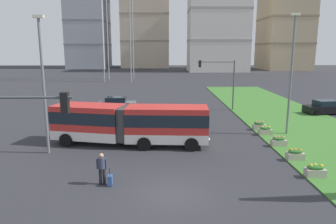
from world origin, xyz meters
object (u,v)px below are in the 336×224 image
at_px(streetlight_median, 291,70).
at_px(traffic_light_near_left, 11,137).
at_px(rolling_suitcase, 110,180).
at_px(flower_planter_0, 315,170).
at_px(flower_planter_1, 295,154).
at_px(pedestrian_crossing, 102,167).
at_px(flower_planter_2, 279,141).
at_px(apartment_tower_westcentre, 145,3).
at_px(apartment_tower_centre, 218,11).
at_px(articulated_bus, 130,123).
at_px(car_grey_wagon, 117,104).
at_px(flower_planter_4, 259,125).
at_px(car_black_sedan, 325,107).
at_px(flower_planter_3, 265,130).
at_px(apartment_tower_west, 88,11).
at_px(streetlight_left, 43,80).
at_px(traffic_light_far_right, 221,76).

bearing_deg(streetlight_median, traffic_light_near_left, -139.12).
relative_size(rolling_suitcase, flower_planter_0, 0.88).
height_order(flower_planter_1, traffic_light_near_left, traffic_light_near_left).
height_order(pedestrian_crossing, flower_planter_1, pedestrian_crossing).
relative_size(flower_planter_2, apartment_tower_westcentre, 0.02).
bearing_deg(apartment_tower_centre, streetlight_median, -95.03).
height_order(articulated_bus, car_grey_wagon, articulated_bus).
relative_size(flower_planter_1, apartment_tower_westcentre, 0.02).
relative_size(flower_planter_4, streetlight_median, 0.11).
bearing_deg(flower_planter_2, flower_planter_4, 90.00).
distance_m(car_black_sedan, flower_planter_3, 12.84).
relative_size(articulated_bus, apartment_tower_centre, 0.31).
bearing_deg(apartment_tower_west, pedestrian_crossing, -76.64).
bearing_deg(flower_planter_2, car_grey_wagon, 134.45).
height_order(articulated_bus, streetlight_left, streetlight_left).
xyz_separation_m(pedestrian_crossing, rolling_suitcase, (0.45, -0.20, -0.69)).
bearing_deg(flower_planter_1, flower_planter_0, -90.00).
bearing_deg(apartment_tower_west, apartment_tower_westcentre, 3.44).
xyz_separation_m(pedestrian_crossing, traffic_light_far_right, (10.05, 20.76, 3.11)).
xyz_separation_m(flower_planter_0, flower_planter_3, (0.00, 8.92, 0.00)).
height_order(flower_planter_3, flower_planter_4, same).
bearing_deg(traffic_light_far_right, articulated_bus, -124.44).
xyz_separation_m(flower_planter_4, apartment_tower_centre, (8.87, 77.62, 18.81)).
bearing_deg(flower_planter_1, streetlight_left, 174.14).
xyz_separation_m(rolling_suitcase, flower_planter_2, (11.47, 6.74, 0.11)).
distance_m(car_black_sedan, traffic_light_far_right, 12.03).
relative_size(streetlight_left, streetlight_median, 0.93).
xyz_separation_m(pedestrian_crossing, apartment_tower_west, (-26.29, 110.71, 20.59)).
height_order(flower_planter_2, traffic_light_far_right, traffic_light_far_right).
height_order(flower_planter_2, apartment_tower_west, apartment_tower_west).
height_order(flower_planter_1, flower_planter_3, same).
relative_size(car_grey_wagon, flower_planter_1, 4.02).
bearing_deg(apartment_tower_westcentre, flower_planter_2, -81.37).
distance_m(car_grey_wagon, flower_planter_4, 17.20).
relative_size(pedestrian_crossing, flower_planter_3, 1.58).
bearing_deg(streetlight_median, apartment_tower_westcentre, 99.95).
xyz_separation_m(car_grey_wagon, traffic_light_far_right, (12.38, -0.31, 3.35)).
xyz_separation_m(rolling_suitcase, traffic_light_near_left, (-2.97, -4.04, 3.56)).
relative_size(articulated_bus, car_black_sedan, 2.60).
bearing_deg(apartment_tower_centre, pedestrian_crossing, -103.14).
xyz_separation_m(car_grey_wagon, flower_planter_3, (14.25, -11.39, -0.33)).
bearing_deg(apartment_tower_westcentre, traffic_light_far_right, -81.19).
distance_m(flower_planter_4, streetlight_median, 5.59).
bearing_deg(streetlight_left, rolling_suitcase, -46.07).
bearing_deg(flower_planter_3, pedestrian_crossing, -140.92).
bearing_deg(apartment_tower_west, flower_planter_3, -69.28).
distance_m(rolling_suitcase, flower_planter_2, 13.30).
xyz_separation_m(rolling_suitcase, traffic_light_far_right, (9.60, 20.96, 3.79)).
height_order(car_black_sedan, apartment_tower_centre, apartment_tower_centre).
height_order(car_black_sedan, flower_planter_1, car_black_sedan).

